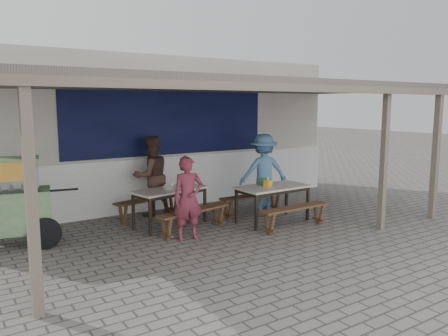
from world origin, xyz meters
TOP-DOWN VIEW (x-y plane):
  - ground at (0.00, 0.00)m, footprint 60.00×60.00m
  - back_wall at (-0.00, 3.58)m, footprint 9.00×1.28m
  - warung_roof at (0.02, 0.90)m, footprint 9.00×4.21m
  - table_left at (-0.96, 1.55)m, footprint 1.59×0.96m
  - bench_left_street at (-0.81, 0.86)m, footprint 1.61×0.60m
  - bench_left_wall at (-1.10, 2.24)m, footprint 1.61×0.60m
  - table_right at (0.93, 0.66)m, footprint 1.49×0.79m
  - bench_right_street at (0.94, -0.00)m, footprint 1.59×0.31m
  - bench_right_wall at (0.92, 1.33)m, footprint 1.59×0.31m
  - vendor_cart at (-3.82, 1.84)m, footprint 1.96×0.99m
  - patron_street_side at (-1.09, 0.57)m, footprint 0.61×0.46m
  - patron_wall_side at (-0.91, 2.56)m, footprint 0.88×0.71m
  - patron_right_table at (1.46, 1.64)m, footprint 1.28×1.01m
  - tissue_box at (0.80, 0.67)m, footprint 0.16×0.16m
  - donation_box at (0.87, 0.87)m, footprint 0.22×0.18m
  - condiment_jar at (-0.83, 1.71)m, footprint 0.07×0.07m
  - condiment_bowl at (-1.01, 1.53)m, footprint 0.28×0.28m

SIDE VIEW (x-z plane):
  - ground at x=0.00m, z-range 0.00..0.00m
  - bench_right_street at x=0.94m, z-range 0.12..0.57m
  - bench_right_wall at x=0.92m, z-range 0.12..0.57m
  - bench_left_street at x=-0.81m, z-range 0.12..0.57m
  - bench_left_wall at x=-1.10m, z-range 0.12..0.57m
  - table_left at x=-0.96m, z-range 0.30..1.05m
  - table_right at x=0.93m, z-range 0.30..1.05m
  - patron_street_side at x=-1.09m, z-range 0.00..1.50m
  - condiment_bowl at x=-1.01m, z-range 0.75..0.80m
  - condiment_jar at x=-0.83m, z-range 0.75..0.83m
  - donation_box at x=0.87m, z-range 0.75..0.87m
  - tissue_box at x=0.80m, z-range 0.75..0.88m
  - vendor_cart at x=-3.82m, z-range 0.07..1.58m
  - patron_wall_side at x=-0.91m, z-range 0.00..1.72m
  - patron_right_table at x=1.46m, z-range 0.00..1.74m
  - back_wall at x=0.00m, z-range -0.03..3.47m
  - warung_roof at x=0.02m, z-range 1.31..4.12m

